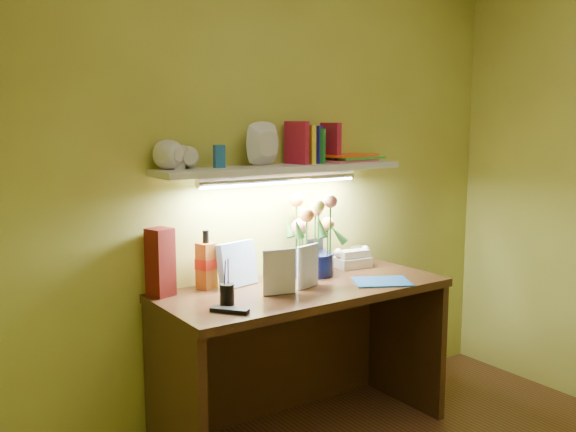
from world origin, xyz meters
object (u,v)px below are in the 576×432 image
at_px(flower_bouquet, 312,236).
at_px(desk_clock, 357,254).
at_px(desk, 303,361).
at_px(telephone, 352,257).
at_px(whisky_bottle, 206,260).

relative_size(flower_bouquet, desk_clock, 4.36).
distance_m(flower_bouquet, desk_clock, 0.41).
height_order(desk, telephone, telephone).
bearing_deg(desk, flower_bouquet, 44.23).
height_order(desk, flower_bouquet, flower_bouquet).
relative_size(flower_bouquet, whisky_bottle, 1.43).
height_order(desk, whisky_bottle, whisky_bottle).
relative_size(telephone, whisky_bottle, 0.66).
distance_m(desk, telephone, 0.65).
height_order(desk_clock, whisky_bottle, whisky_bottle).
height_order(flower_bouquet, telephone, flower_bouquet).
bearing_deg(desk_clock, flower_bouquet, 173.89).
relative_size(desk, telephone, 7.71).
height_order(flower_bouquet, desk_clock, flower_bouquet).
bearing_deg(flower_bouquet, telephone, 2.77).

